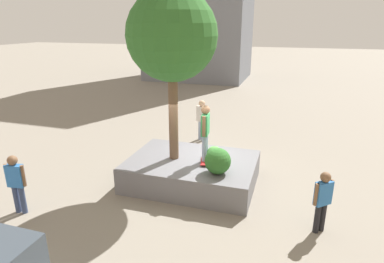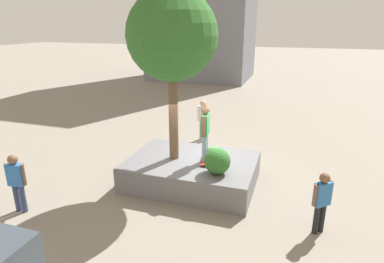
% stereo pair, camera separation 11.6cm
% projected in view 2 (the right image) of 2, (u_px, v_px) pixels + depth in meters
% --- Properties ---
extents(ground_plane, '(120.00, 120.00, 0.00)m').
position_uv_depth(ground_plane, '(201.00, 179.00, 10.37)').
color(ground_plane, gray).
extents(planter_ledge, '(3.81, 2.74, 0.79)m').
position_uv_depth(planter_ledge, '(192.00, 171.00, 10.00)').
color(planter_ledge, slate).
rests_on(planter_ledge, ground).
extents(plaza_tree, '(2.52, 2.52, 4.88)m').
position_uv_depth(plaza_tree, '(172.00, 37.00, 8.87)').
color(plaza_tree, brown).
rests_on(plaza_tree, planter_ledge).
extents(boxwood_shrub, '(0.48, 0.48, 0.48)m').
position_uv_depth(boxwood_shrub, '(214.00, 154.00, 9.66)').
color(boxwood_shrub, '#4C8C3D').
rests_on(boxwood_shrub, planter_ledge).
extents(hedge_clump, '(0.72, 0.72, 0.72)m').
position_uv_depth(hedge_clump, '(217.00, 161.00, 8.87)').
color(hedge_clump, '#2D6628').
rests_on(hedge_clump, planter_ledge).
extents(skateboard, '(0.37, 0.83, 0.07)m').
position_uv_depth(skateboard, '(205.00, 160.00, 9.70)').
color(skateboard, '#A51E1E').
rests_on(skateboard, planter_ledge).
extents(skateboarder, '(0.26, 0.56, 1.67)m').
position_uv_depth(skateboarder, '(205.00, 129.00, 9.39)').
color(skateboarder, '#8C9EB7').
rests_on(skateboarder, skateboard).
extents(passerby_with_bag, '(0.54, 0.25, 1.61)m').
position_uv_depth(passerby_with_bag, '(16.00, 179.00, 8.31)').
color(passerby_with_bag, navy).
rests_on(passerby_with_bag, ground).
extents(pedestrian_crossing, '(0.43, 0.41, 1.55)m').
position_uv_depth(pedestrian_crossing, '(322.00, 199.00, 7.47)').
color(pedestrian_crossing, black).
rests_on(pedestrian_crossing, ground).
extents(bystander_watching, '(0.52, 0.40, 1.73)m').
position_uv_depth(bystander_watching, '(203.00, 117.00, 13.49)').
color(bystander_watching, '#8C9EB7').
rests_on(bystander_watching, ground).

